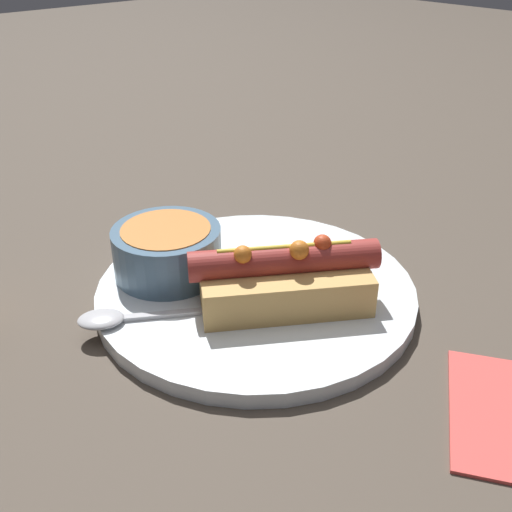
{
  "coord_description": "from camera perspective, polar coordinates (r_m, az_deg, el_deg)",
  "views": [
    {
      "loc": [
        -0.32,
        -0.35,
        0.32
      ],
      "look_at": [
        0.0,
        0.0,
        0.05
      ],
      "focal_mm": 42.0,
      "sensor_mm": 36.0,
      "label": 1
    }
  ],
  "objects": [
    {
      "name": "napkin",
      "position": [
        0.49,
        22.19,
        -13.6
      ],
      "size": [
        0.15,
        0.13,
        0.01
      ],
      "rotation": [
        0.0,
        0.0,
        0.57
      ],
      "color": "#E04C47",
      "rests_on": "ground_plane"
    },
    {
      "name": "dinner_plate",
      "position": [
        0.57,
        -0.0,
        -3.34
      ],
      "size": [
        0.3,
        0.3,
        0.01
      ],
      "color": "white",
      "rests_on": "ground_plane"
    },
    {
      "name": "soup_bowl",
      "position": [
        0.58,
        -8.45,
        0.66
      ],
      "size": [
        0.1,
        0.1,
        0.05
      ],
      "color": "slate",
      "rests_on": "dinner_plate"
    },
    {
      "name": "spoon",
      "position": [
        0.53,
        -12.39,
        -5.75
      ],
      "size": [
        0.15,
        0.1,
        0.01
      ],
      "rotation": [
        0.0,
        0.0,
        2.57
      ],
      "color": "#B7B7BC",
      "rests_on": "dinner_plate"
    },
    {
      "name": "hot_dog",
      "position": [
        0.53,
        2.45,
        -2.21
      ],
      "size": [
        0.16,
        0.14,
        0.06
      ],
      "rotation": [
        0.0,
        0.0,
        -0.59
      ],
      "color": "tan",
      "rests_on": "dinner_plate"
    },
    {
      "name": "ground_plane",
      "position": [
        0.57,
        -0.0,
        -3.94
      ],
      "size": [
        4.0,
        4.0,
        0.0
      ],
      "primitive_type": "plane",
      "color": "#4C4238"
    }
  ]
}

